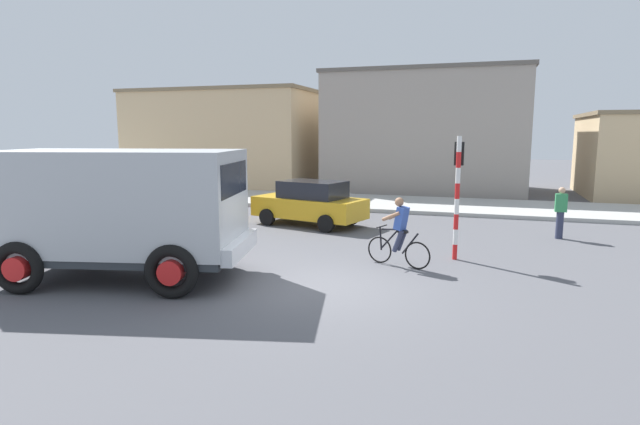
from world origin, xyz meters
TOP-DOWN VIEW (x-y plane):
  - ground_plane at (0.00, 0.00)m, footprint 120.00×120.00m
  - sidewalk_far at (0.00, 13.00)m, footprint 80.00×5.00m
  - truck_foreground at (-4.31, -0.83)m, footprint 5.83×3.69m
  - cyclist at (1.40, 2.19)m, footprint 1.65×0.69m
  - traffic_light_pole at (2.69, 3.40)m, footprint 0.24×0.43m
  - car_red_near at (-8.27, 5.36)m, footprint 4.30×2.64m
  - car_white_mid at (-2.54, 6.93)m, footprint 4.30×2.66m
  - pedestrian_near_kerb at (5.65, 7.09)m, footprint 0.34×0.22m
  - building_corner_left at (-12.08, 19.33)m, footprint 11.30×7.77m
  - building_mid_block at (0.09, 20.00)m, footprint 10.82×7.95m

SIDE VIEW (x-z plane):
  - ground_plane at x=0.00m, z-range 0.00..0.00m
  - sidewalk_far at x=0.00m, z-range 0.00..0.16m
  - car_red_near at x=-8.27m, z-range 0.02..1.62m
  - car_white_mid at x=-2.54m, z-range 0.02..1.62m
  - pedestrian_near_kerb at x=5.65m, z-range 0.04..1.66m
  - cyclist at x=1.40m, z-range 0.00..1.72m
  - truck_foreground at x=-4.31m, z-range 0.22..3.12m
  - traffic_light_pole at x=2.69m, z-range 0.47..3.67m
  - building_corner_left at x=-12.08m, z-range 0.00..5.86m
  - building_mid_block at x=0.09m, z-range 0.00..6.63m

